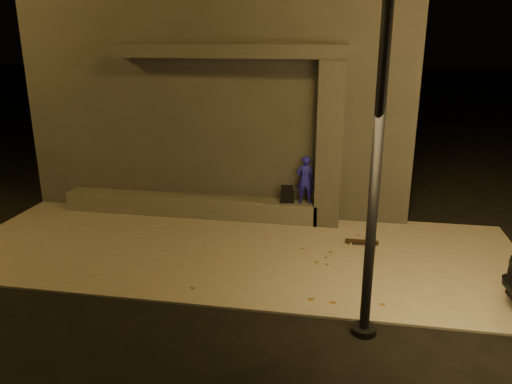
% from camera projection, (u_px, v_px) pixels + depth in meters
% --- Properties ---
extents(ground, '(120.00, 120.00, 0.00)m').
position_uv_depth(ground, '(210.00, 301.00, 8.06)').
color(ground, black).
rests_on(ground, ground).
extents(sidewalk, '(11.00, 4.40, 0.04)m').
position_uv_depth(sidewalk, '(236.00, 250.00, 9.93)').
color(sidewalk, slate).
rests_on(sidewalk, ground).
extents(building, '(9.00, 5.10, 5.22)m').
position_uv_depth(building, '(234.00, 93.00, 13.53)').
color(building, '#393734').
rests_on(building, ground).
extents(ledge, '(6.00, 0.55, 0.45)m').
position_uv_depth(ledge, '(190.00, 205.00, 11.75)').
color(ledge, '#494742').
rests_on(ledge, sidewalk).
extents(column, '(0.55, 0.55, 3.60)m').
position_uv_depth(column, '(330.00, 145.00, 10.74)').
color(column, '#393734').
rests_on(column, sidewalk).
extents(canopy, '(5.00, 0.70, 0.28)m').
position_uv_depth(canopy, '(229.00, 51.00, 10.57)').
color(canopy, '#393734').
rests_on(canopy, column).
extents(skateboarder, '(0.43, 0.32, 1.09)m').
position_uv_depth(skateboarder, '(305.00, 180.00, 11.07)').
color(skateboarder, '#1A1AAA').
rests_on(skateboarder, ledge).
extents(backpack, '(0.33, 0.23, 0.43)m').
position_uv_depth(backpack, '(287.00, 196.00, 11.25)').
color(backpack, black).
rests_on(backpack, ledge).
extents(skateboard, '(0.67, 0.18, 0.07)m').
position_uv_depth(skateboard, '(362.00, 242.00, 10.12)').
color(skateboard, black).
rests_on(skateboard, sidewalk).
extents(street_lamp_0, '(0.36, 0.36, 7.17)m').
position_uv_depth(street_lamp_0, '(386.00, 38.00, 5.97)').
color(street_lamp_0, black).
rests_on(street_lamp_0, ground).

